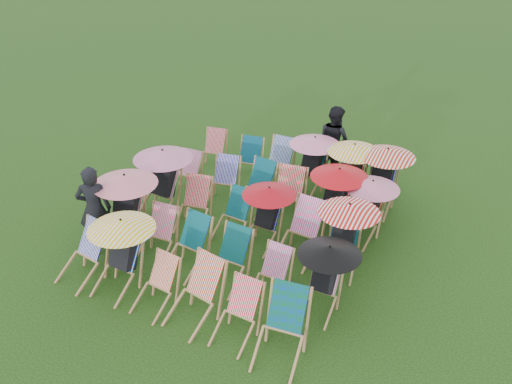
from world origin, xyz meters
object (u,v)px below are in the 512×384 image
at_px(person_rear, 334,140).
at_px(deckchair_0, 82,254).
at_px(deckchair_29, 381,178).
at_px(person_left, 94,209).
at_px(deckchair_5, 281,329).

bearing_deg(person_rear, deckchair_0, 94.10).
height_order(deckchair_29, person_left, person_left).
bearing_deg(person_left, person_rear, -150.97).
relative_size(deckchair_29, person_rear, 0.82).
distance_m(deckchair_29, person_rear, 1.79).
bearing_deg(person_rear, deckchair_29, 170.35).
xyz_separation_m(deckchair_5, person_rear, (-1.38, 5.76, 0.31)).
xyz_separation_m(deckchair_0, person_left, (-0.37, 0.81, 0.37)).
bearing_deg(deckchair_0, person_left, 123.84).
bearing_deg(deckchair_0, deckchair_29, 59.27).
bearing_deg(deckchair_29, deckchair_5, -91.40).
bearing_deg(person_rear, person_left, 87.34).
height_order(deckchair_29, person_rear, person_rear).
bearing_deg(deckchair_5, person_left, 161.66).
height_order(deckchair_5, deckchair_29, deckchair_29).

